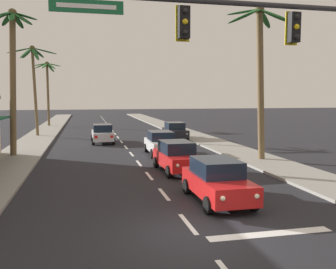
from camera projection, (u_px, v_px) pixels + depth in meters
ground_plane at (195, 233)px, 11.30m from camera, size 220.00×220.00×0.00m
sidewalk_right at (214, 143)px, 32.40m from camera, size 3.20×110.00×0.14m
sidewalk_left at (26, 149)px, 28.99m from camera, size 3.20×110.00×0.14m
lane_markings at (130, 146)px, 31.21m from camera, size 4.28×88.49×0.01m
traffic_signal_mast at (299, 55)px, 11.66m from camera, size 11.01×0.41×7.56m
sedan_lead_at_stop_bar at (217, 180)px, 14.60m from camera, size 1.95×4.45×1.68m
sedan_third_in_queue at (177, 156)px, 20.43m from camera, size 2.10×4.51×1.68m
sedan_fifth_in_queue at (161, 143)px, 26.37m from camera, size 1.97×4.46×1.68m
sedan_oncoming_far at (102, 133)px, 33.04m from camera, size 1.99×4.47×1.68m
sedan_parked_nearest_kerb at (175, 131)px, 35.49m from camera, size 2.01×4.48×1.68m
palm_left_second at (13, 60)px, 24.71m from camera, size 3.20×2.99×9.97m
palm_left_third at (33, 69)px, 37.52m from camera, size 4.89×4.40×9.31m
palm_left_farthest at (47, 80)px, 50.47m from camera, size 3.83×3.66×8.92m
palm_right_second at (260, 59)px, 23.16m from camera, size 4.78×4.35×9.79m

